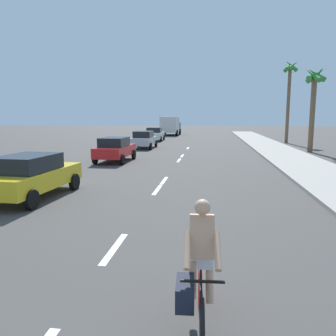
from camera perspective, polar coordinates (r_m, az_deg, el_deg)
ground_plane at (r=20.00m, az=1.27°, el=0.49°), size 160.00×160.00×0.00m
sidewalk_strip at (r=22.54m, az=21.33°, el=1.01°), size 3.60×80.00×0.14m
lane_stripe_2 at (r=7.75m, az=-9.15°, el=-13.39°), size 0.16×1.80×0.01m
lane_stripe_3 at (r=13.36m, az=-1.85°, el=-3.75°), size 0.16×1.80×0.01m
lane_stripe_4 at (r=15.24m, az=-0.68°, el=-2.15°), size 0.16×1.80×0.01m
lane_stripe_5 at (r=22.15m, az=1.87°, el=1.32°), size 0.16×1.80×0.01m
lane_stripe_6 at (r=24.69m, az=2.45°, el=2.10°), size 0.16×1.80×0.01m
lane_stripe_7 at (r=30.59m, az=3.41°, el=3.42°), size 0.16×1.80×0.01m
cyclist at (r=4.82m, az=5.15°, el=-17.00°), size 0.64×1.71×1.82m
parked_car_yellow at (r=12.91m, az=-22.44°, el=-1.09°), size 2.20×4.42×1.57m
parked_car_red at (r=21.75m, az=-9.06°, el=3.29°), size 1.97×4.13×1.57m
parked_car_silver at (r=30.42m, az=-4.15°, el=4.95°), size 1.93×4.11×1.57m
parked_car_white at (r=39.57m, az=-2.27°, el=5.89°), size 2.08×4.36×1.57m
delivery_truck at (r=51.37m, az=0.43°, el=7.33°), size 2.79×6.30×2.80m
palm_tree_far at (r=29.52m, az=23.71°, el=12.12°), size 1.71×1.93×6.88m
palm_tree_distant at (r=38.50m, az=20.06°, el=13.65°), size 1.63×1.72×8.75m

